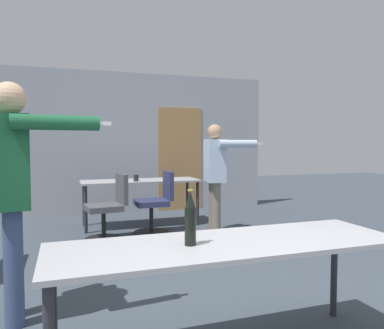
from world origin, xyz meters
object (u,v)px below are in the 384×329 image
Objects in this scene: office_chair_near_pushed at (109,209)px; beer_bottle at (190,219)px; person_left_plaid at (216,169)px; drink_cup at (136,178)px; office_chair_side_rolled at (156,204)px; person_center_tall at (14,178)px.

office_chair_near_pushed is 2.77× the size of beer_bottle.
person_left_plaid is at bearing -105.64° from office_chair_near_pushed.
office_chair_near_pushed reaches higher than drink_cup.
person_left_plaid is 1.31m from drink_cup.
person_left_plaid is 1.77× the size of office_chair_near_pushed.
beer_bottle is (-1.39, -2.97, -0.07)m from person_left_plaid.
office_chair_near_pushed is 3.22m from beer_bottle.
office_chair_near_pushed is at bearing 102.93° from office_chair_side_rolled.
person_left_plaid is 1.62m from office_chair_near_pushed.
person_center_tall is 17.61× the size of drink_cup.
office_chair_side_rolled is at bearing -105.25° from person_left_plaid.
beer_bottle is (1.06, -0.98, -0.19)m from person_center_tall.
person_left_plaid is 15.86× the size of drink_cup.
office_chair_side_rolled is 9.06× the size of drink_cup.
office_chair_side_rolled is (1.64, 2.36, -0.65)m from person_center_tall.
drink_cup is (0.36, 3.78, -0.10)m from beer_bottle.
office_chair_near_pushed is at bearing 150.75° from person_center_tall.
office_chair_near_pushed is 0.99× the size of office_chair_side_rolled.
office_chair_side_rolled is 0.61m from drink_cup.
office_chair_near_pushed is (0.93, 2.20, -0.66)m from person_center_tall.
person_center_tall is 2.94m from office_chair_side_rolled.
office_chair_side_rolled is at bearing -85.65° from office_chair_near_pushed.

